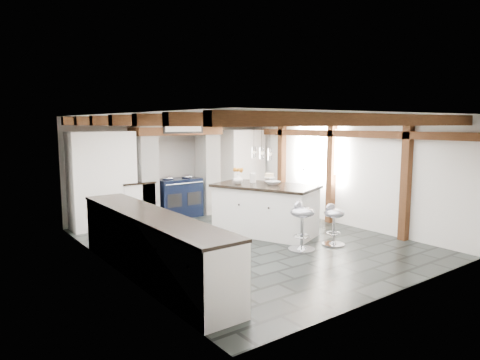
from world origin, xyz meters
TOP-DOWN VIEW (x-y plane):
  - ground at (0.00, 0.00)m, footprint 6.00×6.00m
  - room_shell at (-0.61, 1.42)m, footprint 6.00×6.03m
  - range_cooker at (0.00, 2.68)m, footprint 1.00×0.63m
  - kitchen_island at (0.62, 0.28)m, footprint 1.72×2.22m
  - bar_stool_near at (1.10, -1.05)m, footprint 0.40×0.40m
  - bar_stool_far at (0.41, -0.94)m, footprint 0.56×0.56m

SIDE VIEW (x-z plane):
  - ground at x=0.00m, z-range 0.00..0.00m
  - bar_stool_near at x=1.10m, z-range 0.09..0.83m
  - range_cooker at x=0.00m, z-range -0.03..0.96m
  - kitchen_island at x=0.62m, z-range -0.15..1.15m
  - bar_stool_far at x=0.41m, z-range 0.10..0.96m
  - room_shell at x=-0.61m, z-range -1.93..4.07m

